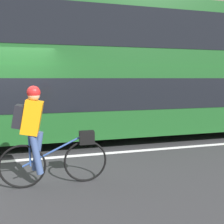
{
  "coord_description": "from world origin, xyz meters",
  "views": [
    {
      "loc": [
        1.35,
        -5.03,
        1.82
      ],
      "look_at": [
        2.51,
        -0.09,
        1.04
      ],
      "focal_mm": 35.0,
      "sensor_mm": 36.0,
      "label": 1
    }
  ],
  "objects_px": {
    "trash_bin": "(47,106)",
    "street_sign_post": "(162,82)",
    "cyclist_on_bike": "(42,134)",
    "bus": "(174,69)"
  },
  "relations": [
    {
      "from": "trash_bin",
      "to": "bus",
      "type": "bearing_deg",
      "value": -40.56
    },
    {
      "from": "trash_bin",
      "to": "street_sign_post",
      "type": "bearing_deg",
      "value": -0.06
    },
    {
      "from": "cyclist_on_bike",
      "to": "street_sign_post",
      "type": "height_order",
      "value": "street_sign_post"
    },
    {
      "from": "bus",
      "to": "cyclist_on_bike",
      "type": "relative_size",
      "value": 6.5
    },
    {
      "from": "trash_bin",
      "to": "street_sign_post",
      "type": "height_order",
      "value": "street_sign_post"
    },
    {
      "from": "cyclist_on_bike",
      "to": "trash_bin",
      "type": "distance_m",
      "value": 6.39
    },
    {
      "from": "cyclist_on_bike",
      "to": "street_sign_post",
      "type": "relative_size",
      "value": 0.65
    },
    {
      "from": "cyclist_on_bike",
      "to": "street_sign_post",
      "type": "bearing_deg",
      "value": 50.62
    },
    {
      "from": "trash_bin",
      "to": "cyclist_on_bike",
      "type": "bearing_deg",
      "value": -87.53
    },
    {
      "from": "bus",
      "to": "street_sign_post",
      "type": "relative_size",
      "value": 4.22
    }
  ]
}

